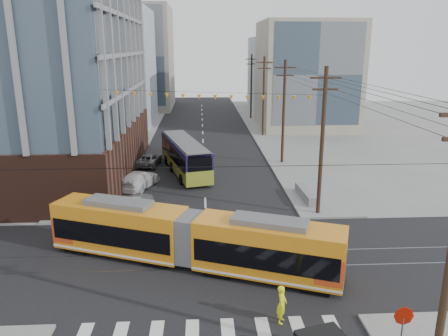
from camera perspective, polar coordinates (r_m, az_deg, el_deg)
The scene contains 13 objects.
ground at distance 23.13m, azimuth -1.99°, elevation -16.60°, with size 160.00×160.00×0.00m, color slate.
bg_bldg_nw_near at distance 73.56m, azimuth -16.63°, elevation 12.42°, with size 18.00×16.00×18.00m, color #8C99A5.
bg_bldg_ne_near at distance 69.63m, azimuth 10.66°, elevation 11.82°, with size 14.00×14.00×16.00m, color gray.
bg_bldg_nw_far at distance 92.61m, azimuth -11.97°, elevation 13.88°, with size 16.00×18.00×20.00m, color gray.
bg_bldg_ne_far at distance 89.61m, azimuth 8.88°, elevation 12.06°, with size 16.00×16.00×14.00m, color #8C99A5.
utility_pole_far at distance 76.37m, azimuth 3.58°, elevation 10.49°, with size 0.30×0.30×11.00m, color black.
streetcar at distance 25.48m, azimuth -4.44°, elevation -9.15°, with size 17.34×2.44×3.34m, color orange, non-canonical shape.
city_bus at distance 44.05m, azimuth -5.13°, elevation 1.58°, with size 2.56×11.84×3.35m, color #1B113B, non-canonical shape.
parked_car_silver at distance 33.84m, azimuth -11.80°, elevation -4.71°, with size 1.61×4.62×1.52m, color #969696.
parked_car_white at distance 39.94m, azimuth -11.04°, elevation -1.49°, with size 2.14×5.26×1.53m, color silver.
parked_car_grey at distance 47.26m, azimuth -9.79°, elevation 1.10°, with size 2.16×4.68×1.30m, color slate.
pedestrian at distance 21.11m, azimuth 7.55°, elevation -17.22°, with size 0.68×0.44×1.85m, color #E2ED15.
jersey_barrier at distance 36.87m, azimuth 10.56°, elevation -3.47°, with size 0.97×4.30×0.86m, color gray.
Camera 1 is at (-0.29, -19.56, 12.34)m, focal length 35.00 mm.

